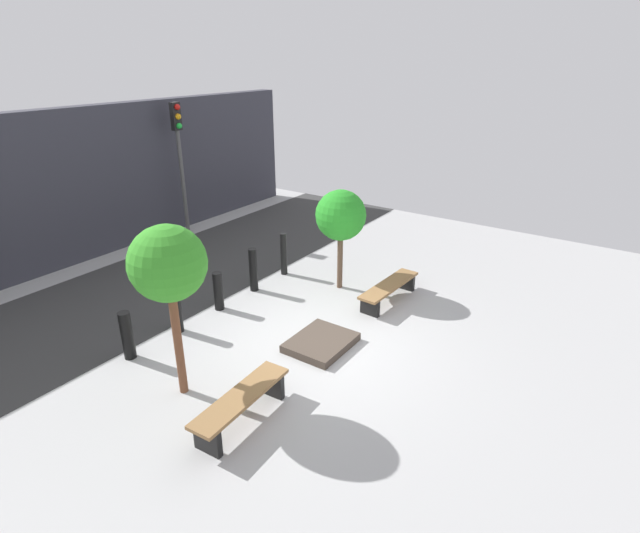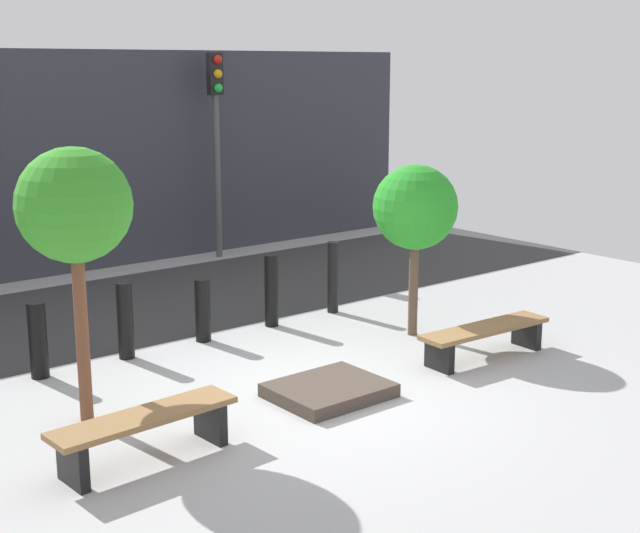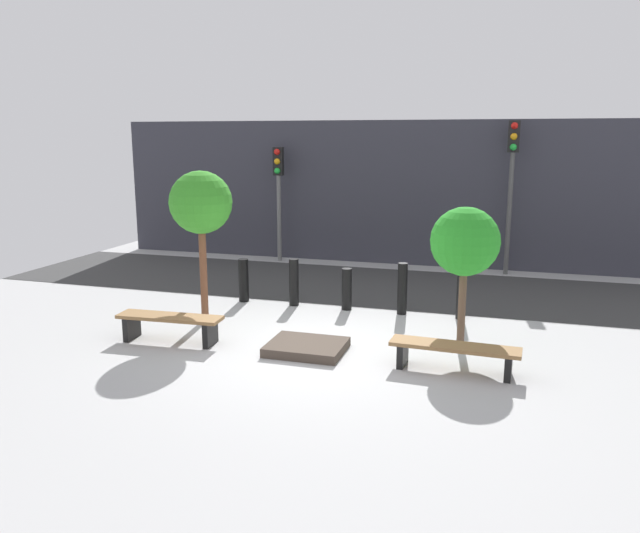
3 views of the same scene
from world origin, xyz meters
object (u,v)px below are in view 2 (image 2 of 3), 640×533
bollard_far_left (38,340)px  bollard_left (125,321)px  bench_left (145,427)px  bollard_far_right (333,277)px  traffic_light_mid_west (216,119)px  tree_behind_left_bench (74,208)px  bollard_right (271,291)px  planter_bed (329,390)px  bollard_center (203,310)px  tree_behind_right_bench (415,208)px  bench_right (485,334)px

bollard_far_left → bollard_left: size_ratio=0.93×
bench_left → bollard_far_right: 5.55m
bench_left → bollard_left: bearing=63.3°
bench_left → bollard_left: bollard_left is taller
bollard_far_right → traffic_light_mid_west: size_ratio=0.28×
tree_behind_left_bench → bollard_right: size_ratio=2.77×
planter_bed → bollard_center: bearing=90.0°
tree_behind_right_bench → bench_right: bearing=-90.0°
traffic_light_mid_west → bollard_left: bearing=-133.8°
tree_behind_right_bench → traffic_light_mid_west: (0.70, 6.04, 0.90)m
bench_right → bollard_left: bearing=143.9°
tree_behind_right_bench → bollard_far_right: 2.02m
bench_right → bollard_right: 3.17m
tree_behind_left_bench → tree_behind_right_bench: size_ratio=1.22×
planter_bed → bollard_right: bollard_right is taller
tree_behind_left_bench → tree_behind_right_bench: 4.88m
bollard_right → bollard_center: bearing=180.0°
bollard_center → traffic_light_mid_west: traffic_light_mid_west is taller
planter_bed → bollard_right: bearing=66.9°
bollard_center → traffic_light_mid_west: 5.89m
bench_right → bollard_far_right: (-0.13, 2.90, 0.23)m
bollard_far_right → bollard_far_left: bearing=180.0°
bench_right → tree_behind_right_bench: bearing=92.9°
tree_behind_right_bench → bollard_left: 4.12m
tree_behind_left_bench → bollard_far_right: bearing=18.6°
bollard_center → bollard_right: 1.15m
bench_left → bollard_far_right: (4.73, 2.90, 0.20)m
bench_left → tree_behind_left_bench: 2.33m
tree_behind_right_bench → bollard_left: (-3.58, 1.59, -1.28)m
bollard_center → traffic_light_mid_west: size_ratio=0.22×
bench_right → tree_behind_left_bench: (-4.85, 1.31, 1.96)m
tree_behind_right_bench → bollard_center: 3.20m
planter_bed → tree_behind_left_bench: size_ratio=0.43×
tree_behind_left_bench → bench_right: bearing=-15.1°
tree_behind_left_bench → bollard_center: tree_behind_left_bench is taller
bollard_center → bench_left: bearing=-130.0°
bench_right → bollard_right: size_ratio=1.88×
bollard_far_right → traffic_light_mid_west: traffic_light_mid_west is taller
bench_left → bollard_center: bearing=47.1°
bench_right → bollard_left: 4.60m
bollard_far_left → traffic_light_mid_west: size_ratio=0.24×
traffic_light_mid_west → bollard_far_right: bearing=-100.6°
bollard_right → bollard_far_right: size_ratio=0.96×
tree_behind_right_bench → bollard_far_left: tree_behind_right_bench is taller
bollard_far_left → bollard_left: bollard_left is taller
bollard_far_left → bollard_center: 2.30m
bench_left → bollard_right: size_ratio=1.79×
bench_left → bollard_far_left: size_ratio=2.01×
planter_bed → bollard_left: 2.96m
bench_left → bollard_center: bollard_center is taller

